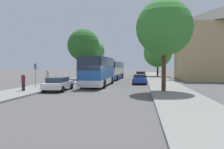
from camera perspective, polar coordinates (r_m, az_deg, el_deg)
The scene contains 16 objects.
ground_plane at distance 23.02m, azimuth -2.63°, elevation -3.93°, with size 300.00×300.00×0.00m, color #565454.
sidewalk_left at distance 25.25m, azimuth -18.47°, elevation -3.32°, with size 4.00×120.00×0.15m, color gray.
sidewalk_right at distance 22.79m, azimuth 14.98°, elevation -3.88°, with size 4.00×120.00×0.15m, color gray.
building_right_background at distance 43.30m, azimuth 26.65°, elevation 7.27°, with size 14.47×11.18×12.87m.
bus_front at distance 27.13m, azimuth -3.54°, elevation 0.99°, with size 2.82×10.35×3.53m.
bus_middle at distance 39.98m, azimuth 0.28°, elevation 1.22°, with size 3.06×11.70×3.27m.
parked_car_left_curb at distance 22.39m, azimuth -13.84°, elevation -2.32°, with size 2.17×4.77×1.35m.
parked_car_right_near at distance 30.00m, azimuth 7.16°, elevation -1.14°, with size 2.04×4.06×1.32m.
parked_car_right_far at distance 43.77m, azimuth 7.55°, elevation -0.05°, with size 2.24×4.14×1.38m.
bus_stop_sign at distance 25.17m, azimuth -19.37°, elevation 0.51°, with size 0.08×0.45×2.61m.
pedestrian_waiting_near at distance 22.15m, azimuth -22.16°, elevation -1.79°, with size 0.36×0.36×1.66m.
pedestrian_waiting_far at distance 26.52m, azimuth -16.50°, elevation -0.78°, with size 0.36×0.36×1.89m.
tree_left_near at distance 55.17m, azimuth -4.73°, elevation 6.20°, with size 5.30×5.30×8.79m.
tree_left_far at distance 39.30m, azimuth -7.46°, elevation 7.61°, with size 5.64×5.64×8.84m.
tree_right_near at distance 50.66m, azimuth 11.85°, elevation 5.51°, with size 6.34×6.34×8.42m.
tree_right_mid at distance 21.10m, azimuth 13.47°, elevation 11.79°, with size 5.19×5.19×8.46m.
Camera 1 is at (4.22, -22.49, 2.49)m, focal length 35.00 mm.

